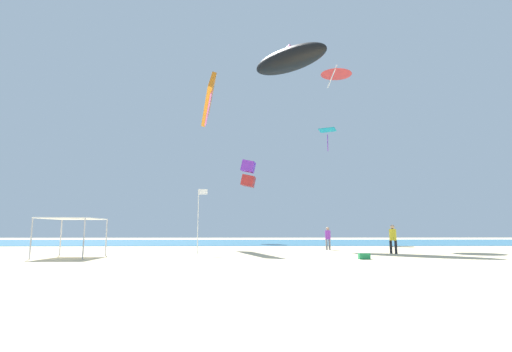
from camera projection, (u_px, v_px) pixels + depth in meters
The scene contains 12 objects.
ground at pixel (218, 263), 18.06m from camera, with size 110.00×110.00×0.10m, color beige.
ocean_strip at pixel (236, 242), 46.58m from camera, with size 110.00×23.32×0.03m, color teal.
canopy_tent at pixel (73, 220), 21.36m from camera, with size 2.81×3.22×2.19m.
person_near_tent at pixel (328, 236), 29.04m from camera, with size 0.41×0.41×1.74m.
person_leftmost at pixel (393, 237), 24.33m from camera, with size 0.44×0.44×1.85m.
banner_flag at pixel (199, 215), 24.12m from camera, with size 0.61×0.06×4.14m.
cooler_box at pixel (364, 256), 19.61m from camera, with size 0.57×0.37×0.35m.
kite_parafoil_orange at pixel (208, 101), 34.87m from camera, with size 1.88×6.07×3.71m.
kite_inflatable_black at pixel (290, 59), 38.12m from camera, with size 8.26×7.48×3.25m.
kite_delta_red at pixel (336, 72), 38.92m from camera, with size 4.40×4.40×2.53m.
kite_diamond_teal at pixel (327, 131), 45.65m from camera, with size 2.52×2.52×2.68m.
kite_box_purple at pixel (248, 174), 45.05m from camera, with size 1.91×1.71×3.33m.
Camera 1 is at (1.44, -18.51, 1.52)m, focal length 26.33 mm.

